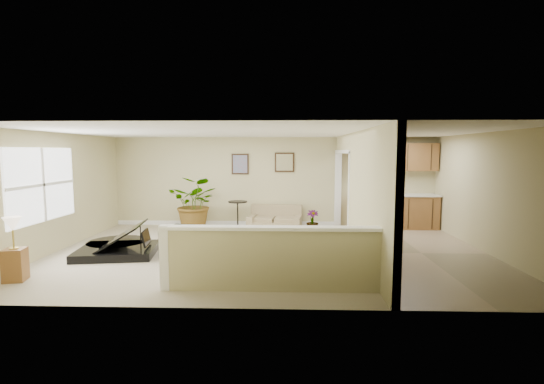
{
  "coord_description": "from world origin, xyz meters",
  "views": [
    {
      "loc": [
        0.33,
        -8.09,
        2.11
      ],
      "look_at": [
        0.04,
        0.4,
        1.23
      ],
      "focal_mm": 26.0,
      "sensor_mm": 36.0,
      "label": 1
    }
  ],
  "objects_px": {
    "palm_plant": "(196,204)",
    "piano": "(118,225)",
    "accent_table": "(238,211)",
    "lamp_stand": "(14,254)",
    "small_plant": "(312,222)",
    "piano_bench": "(177,241)",
    "loveseat": "(275,217)"
  },
  "relations": [
    {
      "from": "palm_plant",
      "to": "piano",
      "type": "bearing_deg",
      "value": -112.98
    },
    {
      "from": "piano",
      "to": "accent_table",
      "type": "height_order",
      "value": "piano"
    },
    {
      "from": "lamp_stand",
      "to": "accent_table",
      "type": "bearing_deg",
      "value": 55.36
    },
    {
      "from": "piano",
      "to": "small_plant",
      "type": "bearing_deg",
      "value": 20.88
    },
    {
      "from": "piano_bench",
      "to": "palm_plant",
      "type": "relative_size",
      "value": 0.56
    },
    {
      "from": "lamp_stand",
      "to": "piano",
      "type": "bearing_deg",
      "value": 62.56
    },
    {
      "from": "piano_bench",
      "to": "accent_table",
      "type": "height_order",
      "value": "accent_table"
    },
    {
      "from": "accent_table",
      "to": "palm_plant",
      "type": "bearing_deg",
      "value": -169.91
    },
    {
      "from": "piano_bench",
      "to": "accent_table",
      "type": "bearing_deg",
      "value": 71.72
    },
    {
      "from": "accent_table",
      "to": "small_plant",
      "type": "distance_m",
      "value": 2.06
    },
    {
      "from": "piano_bench",
      "to": "small_plant",
      "type": "height_order",
      "value": "small_plant"
    },
    {
      "from": "small_plant",
      "to": "loveseat",
      "type": "bearing_deg",
      "value": 156.58
    },
    {
      "from": "piano_bench",
      "to": "small_plant",
      "type": "bearing_deg",
      "value": 39.54
    },
    {
      "from": "piano_bench",
      "to": "loveseat",
      "type": "height_order",
      "value": "loveseat"
    },
    {
      "from": "piano",
      "to": "palm_plant",
      "type": "xyz_separation_m",
      "value": [
        1.05,
        2.49,
        0.11
      ]
    },
    {
      "from": "loveseat",
      "to": "palm_plant",
      "type": "relative_size",
      "value": 1.04
    },
    {
      "from": "piano",
      "to": "accent_table",
      "type": "relative_size",
      "value": 2.6
    },
    {
      "from": "palm_plant",
      "to": "small_plant",
      "type": "distance_m",
      "value": 3.16
    },
    {
      "from": "piano",
      "to": "palm_plant",
      "type": "relative_size",
      "value": 1.33
    },
    {
      "from": "loveseat",
      "to": "small_plant",
      "type": "bearing_deg",
      "value": -16.08
    },
    {
      "from": "loveseat",
      "to": "small_plant",
      "type": "distance_m",
      "value": 1.09
    },
    {
      "from": "palm_plant",
      "to": "piano_bench",
      "type": "bearing_deg",
      "value": -85.54
    },
    {
      "from": "accent_table",
      "to": "loveseat",
      "type": "bearing_deg",
      "value": 5.35
    },
    {
      "from": "loveseat",
      "to": "palm_plant",
      "type": "bearing_deg",
      "value": -164.83
    },
    {
      "from": "piano",
      "to": "loveseat",
      "type": "distance_m",
      "value": 4.23
    },
    {
      "from": "accent_table",
      "to": "piano",
      "type": "bearing_deg",
      "value": -128.88
    },
    {
      "from": "accent_table",
      "to": "small_plant",
      "type": "relative_size",
      "value": 1.33
    },
    {
      "from": "piano",
      "to": "accent_table",
      "type": "xyz_separation_m",
      "value": [
        2.16,
        2.68,
        -0.11
      ]
    },
    {
      "from": "loveseat",
      "to": "accent_table",
      "type": "distance_m",
      "value": 1.03
    },
    {
      "from": "palm_plant",
      "to": "lamp_stand",
      "type": "distance_m",
      "value": 4.74
    },
    {
      "from": "piano",
      "to": "palm_plant",
      "type": "bearing_deg",
      "value": 58.61
    },
    {
      "from": "loveseat",
      "to": "accent_table",
      "type": "xyz_separation_m",
      "value": [
        -1.02,
        -0.1,
        0.17
      ]
    }
  ]
}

